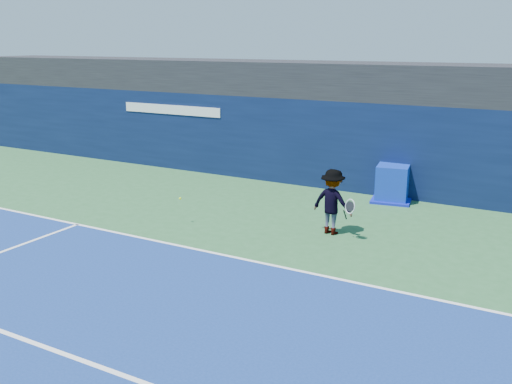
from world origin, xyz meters
TOP-DOWN VIEW (x-y plane):
  - ground at (0.00, 0.00)m, footprint 80.00×80.00m
  - baseline at (0.00, 3.00)m, footprint 24.00×0.10m
  - service_line at (0.00, -2.00)m, footprint 24.00×0.10m
  - stadium_band at (0.00, 11.50)m, footprint 36.00×3.00m
  - back_wall_assembly at (-0.00, 10.50)m, footprint 36.00×1.03m
  - equipment_cart at (1.89, 9.63)m, footprint 1.38×1.38m
  - tennis_player at (1.41, 5.75)m, footprint 1.34×0.78m
  - tennis_ball at (-2.57, 4.49)m, footprint 0.07×0.07m

SIDE VIEW (x-z plane):
  - ground at x=0.00m, z-range 0.00..0.00m
  - baseline at x=0.00m, z-range 0.01..0.01m
  - service_line at x=0.00m, z-range 0.01..0.01m
  - equipment_cart at x=1.89m, z-range -0.05..1.10m
  - tennis_ball at x=-2.57m, z-range 0.69..0.76m
  - tennis_player at x=1.41m, z-range 0.00..1.73m
  - back_wall_assembly at x=0.00m, z-range 0.00..3.00m
  - stadium_band at x=0.00m, z-range 3.00..4.20m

